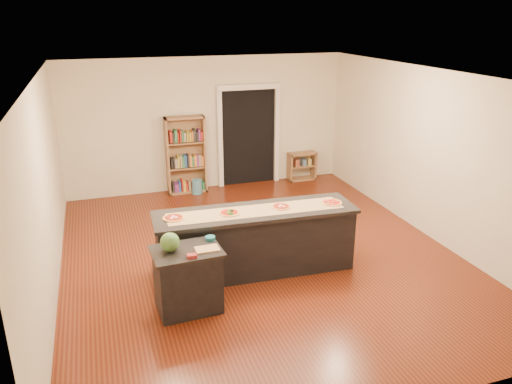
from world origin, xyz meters
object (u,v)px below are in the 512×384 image
object	(u,v)px
side_counter	(188,280)
watermelon	(170,242)
low_shelf	(302,166)
waste_bin	(197,187)
kitchen_island	(256,241)
bookshelf	(186,155)

from	to	relation	value
side_counter	watermelon	bearing A→B (deg)	168.27
low_shelf	waste_bin	xyz separation A→B (m)	(-2.48, -0.18, -0.16)
low_shelf	waste_bin	bearing A→B (deg)	-175.87
kitchen_island	side_counter	bearing A→B (deg)	-145.50
kitchen_island	watermelon	xyz separation A→B (m)	(-1.33, -0.68, 0.49)
bookshelf	low_shelf	bearing A→B (deg)	0.17
side_counter	low_shelf	distance (m)	5.66
bookshelf	waste_bin	world-z (taller)	bookshelf
bookshelf	waste_bin	xyz separation A→B (m)	(0.17, -0.17, -0.66)
kitchen_island	low_shelf	bearing A→B (deg)	60.74
watermelon	side_counter	bearing A→B (deg)	-8.51
side_counter	bookshelf	xyz separation A→B (m)	(0.83, 4.46, 0.39)
kitchen_island	waste_bin	size ratio (longest dim) A/B	9.40
kitchen_island	waste_bin	bearing A→B (deg)	94.96
side_counter	waste_bin	distance (m)	4.41
waste_bin	kitchen_island	bearing A→B (deg)	-87.69
kitchen_island	low_shelf	size ratio (longest dim) A/B	4.57
bookshelf	side_counter	bearing A→B (deg)	-100.54
kitchen_island	bookshelf	bearing A→B (deg)	97.41
side_counter	watermelon	size ratio (longest dim) A/B	3.53
low_shelf	side_counter	bearing A→B (deg)	-127.94
kitchen_island	watermelon	world-z (taller)	watermelon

